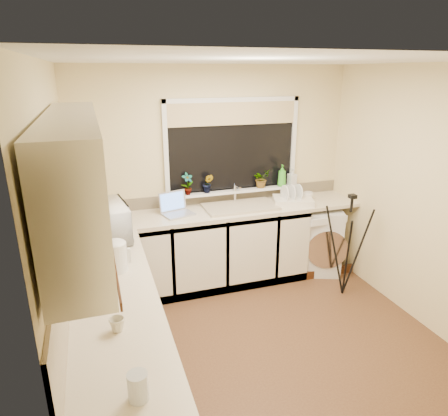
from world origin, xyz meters
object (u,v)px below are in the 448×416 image
(dish_rack, at_px, (293,201))
(plant_a, at_px, (188,184))
(microwave, at_px, (105,222))
(soap_bottle_clear, at_px, (292,177))
(laptop, at_px, (176,208))
(tripod, at_px, (347,246))
(glass_jug, at_px, (138,387))
(soap_bottle_green, at_px, (282,176))
(kettle, at_px, (116,257))
(cup_left, at_px, (117,325))
(steel_jar, at_px, (104,289))
(cup_back, at_px, (308,196))
(plant_d, at_px, (261,178))
(plant_b, at_px, (208,183))
(washing_machine, at_px, (315,239))

(dish_rack, xyz_separation_m, plant_a, (-1.20, 0.24, 0.24))
(microwave, relative_size, soap_bottle_clear, 2.99)
(laptop, height_order, tripod, tripod)
(dish_rack, height_order, glass_jug, glass_jug)
(tripod, bearing_deg, soap_bottle_green, 115.33)
(microwave, bearing_deg, dish_rack, -86.96)
(kettle, height_order, plant_a, plant_a)
(microwave, relative_size, cup_left, 6.38)
(steel_jar, bearing_deg, soap_bottle_green, 37.65)
(soap_bottle_green, bearing_deg, cup_back, -33.67)
(cup_left, bearing_deg, soap_bottle_green, 45.15)
(tripod, bearing_deg, microwave, 176.65)
(plant_d, height_order, soap_bottle_clear, plant_d)
(soap_bottle_green, distance_m, soap_bottle_clear, 0.15)
(kettle, height_order, cup_left, kettle)
(dish_rack, xyz_separation_m, plant_b, (-0.96, 0.25, 0.23))
(washing_machine, height_order, soap_bottle_green, soap_bottle_green)
(dish_rack, bearing_deg, steel_jar, -127.93)
(laptop, bearing_deg, cup_left, -127.34)
(plant_d, bearing_deg, dish_rack, -41.93)
(soap_bottle_clear, bearing_deg, plant_d, 178.69)
(cup_back, bearing_deg, dish_rack, -165.65)
(kettle, height_order, cup_back, kettle)
(dish_rack, distance_m, plant_d, 0.46)
(plant_a, bearing_deg, steel_jar, -120.85)
(dish_rack, height_order, soap_bottle_clear, soap_bottle_clear)
(tripod, height_order, plant_a, plant_a)
(laptop, xyz_separation_m, cup_back, (1.61, -0.02, -0.01))
(microwave, xyz_separation_m, soap_bottle_green, (2.10, 0.64, 0.12))
(glass_jug, relative_size, plant_d, 0.65)
(kettle, bearing_deg, tripod, 10.11)
(washing_machine, height_order, glass_jug, glass_jug)
(kettle, relative_size, steel_jar, 2.25)
(laptop, bearing_deg, plant_d, -6.08)
(microwave, bearing_deg, laptop, -65.25)
(tripod, bearing_deg, plant_a, 152.24)
(washing_machine, relative_size, plant_a, 3.20)
(soap_bottle_green, bearing_deg, dish_rack, -81.08)
(tripod, distance_m, plant_b, 1.69)
(steel_jar, xyz_separation_m, microwave, (0.07, 1.03, 0.11))
(laptop, distance_m, tripod, 1.91)
(soap_bottle_clear, bearing_deg, kettle, -148.66)
(steel_jar, relative_size, soap_bottle_green, 0.38)
(kettle, xyz_separation_m, steel_jar, (-0.11, -0.35, -0.06))
(plant_b, height_order, soap_bottle_clear, plant_b)
(washing_machine, relative_size, microwave, 1.37)
(steel_jar, relative_size, plant_a, 0.40)
(kettle, xyz_separation_m, cup_back, (2.32, 1.14, -0.06))
(cup_back, bearing_deg, cup_left, -140.80)
(tripod, xyz_separation_m, soap_bottle_green, (-0.38, 0.89, 0.60))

